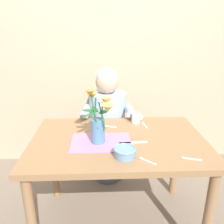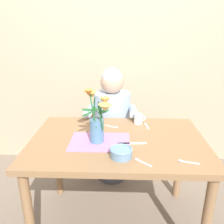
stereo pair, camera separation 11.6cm
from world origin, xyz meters
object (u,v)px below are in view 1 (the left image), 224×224
object	(u,v)px
ceramic_bowl	(125,152)
dinner_knife	(133,143)
tea_cup	(136,118)
seated_person	(107,127)
flower_vase	(99,119)

from	to	relation	value
ceramic_bowl	dinner_knife	xyz separation A→B (m)	(0.07, 0.17, -0.03)
dinner_knife	tea_cup	bearing A→B (deg)	74.86
seated_person	flower_vase	xyz separation A→B (m)	(-0.07, -0.67, 0.35)
flower_vase	dinner_knife	world-z (taller)	flower_vase
seated_person	tea_cup	xyz separation A→B (m)	(0.22, -0.33, 0.22)
seated_person	ceramic_bowl	bearing A→B (deg)	-85.33
dinner_knife	tea_cup	size ratio (longest dim) A/B	2.04
ceramic_bowl	tea_cup	world-z (taller)	tea_cup
flower_vase	ceramic_bowl	xyz separation A→B (m)	(0.15, -0.18, -0.14)
ceramic_bowl	dinner_knife	distance (m)	0.19
seated_person	flower_vase	bearing A→B (deg)	-96.74
seated_person	flower_vase	distance (m)	0.76
seated_person	dinner_knife	world-z (taller)	seated_person
tea_cup	seated_person	bearing A→B (deg)	124.04
ceramic_bowl	dinner_knife	world-z (taller)	ceramic_bowl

